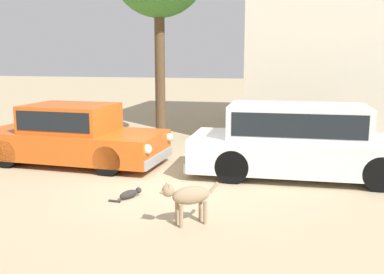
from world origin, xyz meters
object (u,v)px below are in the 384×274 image
(parked_sedan_second, at_px, (300,140))
(stray_cat, at_px, (130,194))
(stray_dog_spotted, at_px, (188,196))
(parked_sedan_nearest, at_px, (73,134))

(parked_sedan_second, bearing_deg, stray_cat, -145.15)
(parked_sedan_second, xyz_separation_m, stray_dog_spotted, (-1.64, -3.09, -0.34))
(parked_sedan_nearest, bearing_deg, stray_cat, -41.61)
(parked_sedan_second, distance_m, stray_cat, 3.65)
(stray_dog_spotted, bearing_deg, parked_sedan_nearest, -77.32)
(parked_sedan_second, relative_size, stray_dog_spotted, 5.70)
(parked_sedan_second, height_order, stray_cat, parked_sedan_second)
(stray_dog_spotted, bearing_deg, stray_cat, -72.67)
(parked_sedan_nearest, distance_m, parked_sedan_second, 5.08)
(stray_dog_spotted, relative_size, stray_cat, 1.58)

